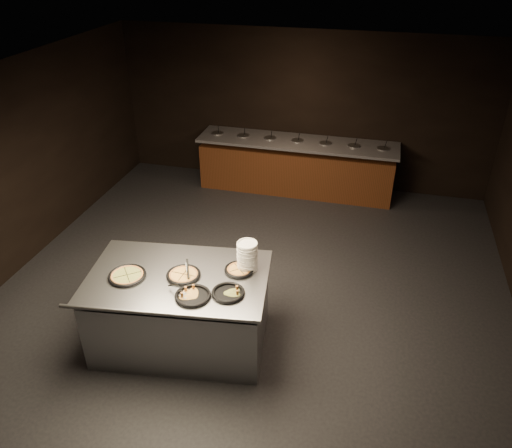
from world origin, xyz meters
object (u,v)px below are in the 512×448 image
object	(u,v)px
plate_stack	(247,256)
pan_veggie_whole	(127,275)
pan_cheese_whole	(184,275)
serving_counter	(181,311)

from	to	relation	value
plate_stack	pan_veggie_whole	bearing A→B (deg)	-158.69
plate_stack	pan_cheese_whole	size ratio (longest dim) A/B	0.89
serving_counter	pan_veggie_whole	world-z (taller)	pan_veggie_whole
pan_veggie_whole	pan_cheese_whole	distance (m)	0.64
plate_stack	pan_cheese_whole	distance (m)	0.75
pan_veggie_whole	plate_stack	bearing A→B (deg)	21.31
pan_cheese_whole	pan_veggie_whole	bearing A→B (deg)	-164.34
plate_stack	pan_veggie_whole	size ratio (longest dim) A/B	0.81
plate_stack	pan_cheese_whole	world-z (taller)	plate_stack
pan_veggie_whole	pan_cheese_whole	xyz separation A→B (m)	(0.61, 0.17, -0.00)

